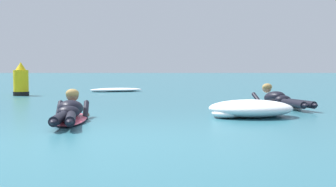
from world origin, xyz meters
TOP-DOWN VIEW (x-y plane):
  - ground_plane at (0.00, 10.00)m, footprint 120.00×120.00m
  - surfer_near at (-0.79, 1.91)m, footprint 0.73×2.51m
  - surfer_far at (3.10, 4.69)m, footprint 0.98×2.62m
  - whitewater_front at (2.16, 2.65)m, footprint 1.53×1.29m
  - whitewater_mid_left at (-1.07, 11.29)m, footprint 1.96×1.21m
  - channel_marker_buoy at (-3.69, 8.91)m, footprint 0.47×0.47m

SIDE VIEW (x-z plane):
  - ground_plane at x=0.00m, z-range 0.00..0.00m
  - whitewater_mid_left at x=-1.07m, z-range 0.00..0.13m
  - whitewater_front at x=2.16m, z-range -0.01..0.29m
  - surfer_far at x=3.10m, z-range -0.13..0.41m
  - surfer_near at x=-0.79m, z-range -0.13..0.41m
  - channel_marker_buoy at x=-3.69m, z-range -0.10..0.91m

